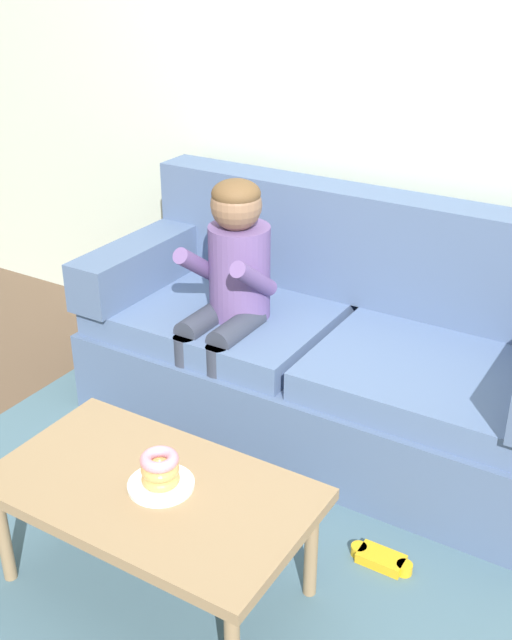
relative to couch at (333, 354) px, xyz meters
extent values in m
plane|color=brown|center=(-0.09, -0.85, -0.35)|extent=(10.00, 10.00, 0.00)
cube|color=beige|center=(-0.09, 0.55, 1.05)|extent=(8.00, 0.10, 2.80)
cube|color=#476675|center=(-0.09, -1.10, -0.35)|extent=(2.43, 1.99, 0.01)
cube|color=slate|center=(0.00, -0.05, -0.16)|extent=(2.09, 0.90, 0.38)
cube|color=slate|center=(-0.52, -0.10, 0.09)|extent=(1.00, 0.74, 0.12)
cube|color=slate|center=(0.52, -0.10, 0.09)|extent=(1.00, 0.74, 0.12)
cube|color=slate|center=(0.00, 0.30, 0.39)|extent=(2.09, 0.20, 0.50)
cube|color=slate|center=(-0.95, -0.05, 0.26)|extent=(0.20, 0.90, 0.22)
cube|color=#937551|center=(-0.05, -1.18, 0.05)|extent=(1.02, 0.59, 0.04)
cylinder|color=#937551|center=(-0.50, -1.42, -0.16)|extent=(0.04, 0.04, 0.39)
cylinder|color=#937551|center=(-0.50, -0.95, -0.16)|extent=(0.04, 0.04, 0.39)
cylinder|color=#937551|center=(0.40, -0.95, -0.16)|extent=(0.04, 0.04, 0.39)
cylinder|color=#664C84|center=(-0.39, -0.13, 0.35)|extent=(0.26, 0.26, 0.40)
sphere|color=#846047|center=(-0.39, -0.15, 0.64)|extent=(0.21, 0.21, 0.21)
ellipsoid|color=brown|center=(-0.39, -0.15, 0.69)|extent=(0.20, 0.20, 0.12)
cylinder|color=#333847|center=(-0.47, -0.28, 0.16)|extent=(0.11, 0.30, 0.11)
cylinder|color=#333847|center=(-0.47, -0.43, -0.07)|extent=(0.09, 0.09, 0.44)
cube|color=black|center=(-0.47, -0.48, -0.32)|extent=(0.10, 0.20, 0.06)
cylinder|color=#664C84|center=(-0.53, -0.24, 0.38)|extent=(0.07, 0.29, 0.23)
cylinder|color=#333847|center=(-0.31, -0.28, 0.16)|extent=(0.11, 0.30, 0.11)
cylinder|color=#333847|center=(-0.31, -0.43, -0.07)|extent=(0.09, 0.09, 0.44)
cube|color=black|center=(-0.31, -0.48, -0.32)|extent=(0.10, 0.20, 0.06)
cylinder|color=#664C84|center=(-0.25, -0.24, 0.38)|extent=(0.07, 0.29, 0.23)
cylinder|color=white|center=(-0.03, -1.17, 0.08)|extent=(0.21, 0.21, 0.01)
torus|color=tan|center=(-0.03, -1.17, 0.10)|extent=(0.15, 0.15, 0.04)
torus|color=tan|center=(-0.03, -1.17, 0.14)|extent=(0.16, 0.16, 0.04)
torus|color=pink|center=(-0.03, -1.17, 0.18)|extent=(0.15, 0.15, 0.04)
cube|color=gold|center=(0.55, -0.71, -0.33)|extent=(0.16, 0.09, 0.05)
cylinder|color=gold|center=(0.46, -0.71, -0.33)|extent=(0.06, 0.06, 0.05)
cylinder|color=gold|center=(0.63, -0.71, -0.33)|extent=(0.06, 0.06, 0.05)
camera|label=1|loc=(1.23, -2.66, 1.61)|focal=43.42mm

